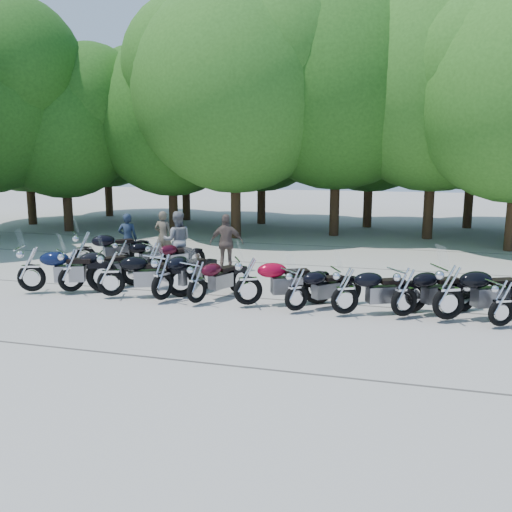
% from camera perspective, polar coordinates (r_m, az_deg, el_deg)
% --- Properties ---
extents(ground, '(90.00, 90.00, 0.00)m').
position_cam_1_polar(ground, '(12.55, -1.81, -6.16)').
color(ground, gray).
rests_on(ground, ground).
extents(tree_0, '(7.50, 7.50, 9.21)m').
position_cam_1_polar(tree_0, '(31.01, -23.14, 13.15)').
color(tree_0, '#3A2614').
rests_on(tree_0, ground).
extents(tree_1, '(6.97, 6.97, 8.55)m').
position_cam_1_polar(tree_1, '(27.59, -19.70, 12.98)').
color(tree_1, '#3A2614').
rests_on(tree_1, ground).
extents(tree_2, '(7.31, 7.31, 8.97)m').
position_cam_1_polar(tree_2, '(26.67, -8.95, 14.10)').
color(tree_2, '#3A2614').
rests_on(tree_2, ground).
extents(tree_3, '(8.70, 8.70, 10.67)m').
position_cam_1_polar(tree_3, '(23.97, -2.23, 17.05)').
color(tree_3, '#3A2614').
rests_on(tree_3, ground).
extents(tree_4, '(9.13, 9.13, 11.20)m').
position_cam_1_polar(tree_4, '(24.95, 8.60, 17.42)').
color(tree_4, '#3A2614').
rests_on(tree_4, ground).
extents(tree_5, '(9.04, 9.04, 11.10)m').
position_cam_1_polar(tree_5, '(24.89, 18.41, 16.88)').
color(tree_5, '#3A2614').
rests_on(tree_5, ground).
extents(tree_9, '(7.59, 7.59, 9.32)m').
position_cam_1_polar(tree_9, '(33.77, -15.60, 13.43)').
color(tree_9, '#3A2614').
rests_on(tree_9, ground).
extents(tree_10, '(7.78, 7.78, 9.55)m').
position_cam_1_polar(tree_10, '(30.89, -7.56, 14.28)').
color(tree_10, '#3A2614').
rests_on(tree_10, ground).
extents(tree_11, '(7.56, 7.56, 9.28)m').
position_cam_1_polar(tree_11, '(28.92, 0.59, 14.30)').
color(tree_11, '#3A2614').
rests_on(tree_11, ground).
extents(tree_12, '(7.88, 7.88, 9.67)m').
position_cam_1_polar(tree_12, '(28.09, 12.03, 14.66)').
color(tree_12, '#3A2614').
rests_on(tree_12, ground).
extents(tree_13, '(8.31, 8.31, 10.20)m').
position_cam_1_polar(tree_13, '(29.24, 22.11, 14.58)').
color(tree_13, '#3A2614').
rests_on(tree_13, ground).
extents(motorcycle_0, '(2.66, 1.63, 1.44)m').
position_cam_1_polar(motorcycle_0, '(15.36, -22.62, -1.10)').
color(motorcycle_0, black).
rests_on(motorcycle_0, ground).
extents(motorcycle_1, '(2.13, 2.30, 1.36)m').
position_cam_1_polar(motorcycle_1, '(15.00, -18.92, -1.28)').
color(motorcycle_1, black).
rests_on(motorcycle_1, ground).
extents(motorcycle_2, '(2.55, 1.58, 1.38)m').
position_cam_1_polar(motorcycle_2, '(14.20, -15.06, -1.66)').
color(motorcycle_2, black).
rests_on(motorcycle_2, ground).
extents(motorcycle_3, '(1.54, 2.55, 1.38)m').
position_cam_1_polar(motorcycle_3, '(13.57, -9.87, -2.02)').
color(motorcycle_3, black).
rests_on(motorcycle_3, ground).
extents(motorcycle_4, '(1.50, 2.25, 1.23)m').
position_cam_1_polar(motorcycle_4, '(13.22, -6.27, -2.60)').
color(motorcycle_4, '#3A0715').
rests_on(motorcycle_4, ground).
extents(motorcycle_5, '(2.51, 1.75, 1.38)m').
position_cam_1_polar(motorcycle_5, '(12.92, -0.84, -2.51)').
color(motorcycle_5, maroon).
rests_on(motorcycle_5, ground).
extents(motorcycle_6, '(1.98, 1.93, 1.20)m').
position_cam_1_polar(motorcycle_6, '(12.52, 4.27, -3.38)').
color(motorcycle_6, black).
rests_on(motorcycle_6, ground).
extents(motorcycle_7, '(2.35, 1.63, 1.29)m').
position_cam_1_polar(motorcycle_7, '(12.37, 9.36, -3.46)').
color(motorcycle_7, black).
rests_on(motorcycle_7, ground).
extents(motorcycle_8, '(2.29, 1.95, 1.31)m').
position_cam_1_polar(motorcycle_8, '(12.47, 15.37, -3.52)').
color(motorcycle_8, black).
rests_on(motorcycle_8, ground).
extents(motorcycle_9, '(2.65, 1.80, 1.45)m').
position_cam_1_polar(motorcycle_9, '(12.47, 19.66, -3.46)').
color(motorcycle_9, black).
rests_on(motorcycle_9, ground).
extents(motorcycle_10, '(2.14, 1.53, 1.18)m').
position_cam_1_polar(motorcycle_10, '(12.49, 24.48, -4.41)').
color(motorcycle_10, black).
rests_on(motorcycle_10, ground).
extents(motorcycle_11, '(2.36, 2.31, 1.43)m').
position_cam_1_polar(motorcycle_11, '(17.81, -17.63, 0.71)').
color(motorcycle_11, black).
rests_on(motorcycle_11, ground).
extents(motorcycle_12, '(2.17, 1.51, 1.19)m').
position_cam_1_polar(motorcycle_12, '(17.21, -13.90, 0.16)').
color(motorcycle_12, black).
rests_on(motorcycle_12, ground).
extents(motorcycle_13, '(1.69, 2.08, 1.18)m').
position_cam_1_polar(motorcycle_13, '(16.51, -10.67, -0.17)').
color(motorcycle_13, black).
rests_on(motorcycle_13, ground).
extents(rider_0, '(0.73, 0.60, 1.72)m').
position_cam_1_polar(rider_0, '(18.64, -13.35, 1.79)').
color(rider_0, '#1D2A3D').
rests_on(rider_0, ground).
extents(rider_1, '(1.09, 0.98, 1.86)m').
position_cam_1_polar(rider_1, '(17.48, -8.27, 1.64)').
color(rider_1, gray).
rests_on(rider_1, ground).
extents(rider_2, '(1.13, 0.64, 1.81)m').
position_cam_1_polar(rider_2, '(16.97, -3.11, 1.38)').
color(rider_2, brown).
rests_on(rider_2, ground).
extents(rider_3, '(0.65, 0.44, 1.74)m').
position_cam_1_polar(rider_3, '(18.89, -9.71, 2.07)').
color(rider_3, brown).
rests_on(rider_3, ground).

